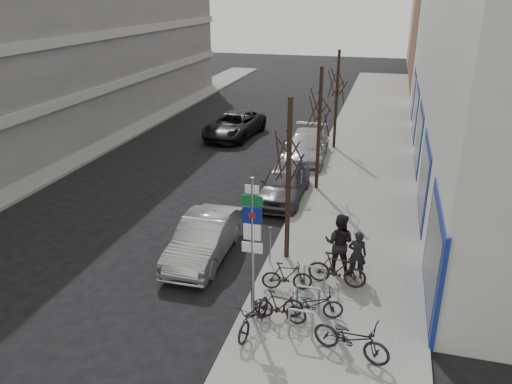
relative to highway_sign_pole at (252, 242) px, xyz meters
The scene contains 25 objects.
ground 3.44m from the highway_sign_pole, behind, with size 120.00×120.00×0.00m, color black.
sidewalk_east 10.50m from the highway_sign_pole, 78.15° to the left, with size 5.00×70.00×0.15m, color slate.
sidewalk_west 16.90m from the highway_sign_pole, 143.24° to the left, with size 3.00×70.00×0.15m, color slate.
brick_building_far 41.42m from the highway_sign_pole, 75.16° to the left, with size 12.00×14.00×8.00m, color brown.
tan_building_far 56.16m from the highway_sign_pole, 78.59° to the left, with size 13.00×12.00×9.00m, color #937A5B.
highway_sign_pole is the anchor object (origin of this frame).
bike_rack 2.36m from the highway_sign_pole, 23.59° to the left, with size 0.66×2.26×0.83m.
tree_near 3.88m from the highway_sign_pole, 86.74° to the left, with size 1.80×1.80×5.50m.
tree_mid 10.15m from the highway_sign_pole, 88.86° to the left, with size 1.80×1.80×5.50m.
tree_far 16.59m from the highway_sign_pole, 89.31° to the left, with size 1.80×1.80×5.50m.
meter_front 3.39m from the highway_sign_pole, 94.75° to the left, with size 0.10×0.08×1.27m.
meter_mid 8.65m from the highway_sign_pole, 91.68° to the left, with size 0.10×0.08×1.27m.
meter_back 14.10m from the highway_sign_pole, 91.02° to the left, with size 0.10×0.08×1.27m.
bike_near_left 1.84m from the highway_sign_pole, 70.01° to the right, with size 0.54×1.80×1.10m, color black.
bike_near_right 1.99m from the highway_sign_pole, ahead, with size 0.45×1.51×0.92m, color black.
bike_mid_curb 2.44m from the highway_sign_pole, 15.19° to the left, with size 0.49×1.63×1.00m, color black.
bike_mid_inner 2.51m from the highway_sign_pole, 68.90° to the left, with size 0.45×1.51×0.92m, color black.
bike_far_curb 3.31m from the highway_sign_pole, 17.31° to the right, with size 0.59×1.94×1.18m, color black.
bike_far_inner 3.47m from the highway_sign_pole, 47.98° to the left, with size 0.53×1.78×1.08m, color black.
parked_car_front 4.28m from the highway_sign_pole, 129.97° to the left, with size 1.52×4.36×1.44m, color #A6A7AB.
parked_car_mid 8.88m from the highway_sign_pole, 96.59° to the left, with size 1.79×4.44×1.51m, color #4A4A4E.
parked_car_back 14.27m from the highway_sign_pole, 94.05° to the left, with size 2.13×5.24×1.52m, color #A3A2A7.
lane_car 18.67m from the highway_sign_pole, 108.93° to the left, with size 2.49×5.39×1.50m, color black.
pedestrian_near 4.08m from the highway_sign_pole, 48.12° to the left, with size 0.57×0.38×1.57m, color black.
pedestrian_far 3.87m from the highway_sign_pole, 57.69° to the left, with size 0.73×0.49×1.97m, color black.
Camera 1 is at (5.43, -10.88, 8.40)m, focal length 35.00 mm.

